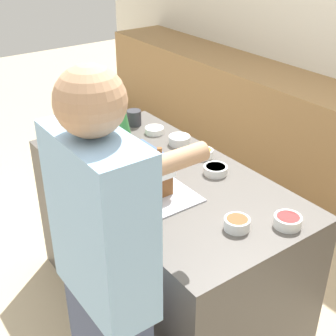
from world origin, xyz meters
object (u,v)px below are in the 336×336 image
object	(u,v)px
candy_bowl_far_right	(216,169)
person	(107,283)
candy_bowl_near_tray_right	(154,130)
decorative_tree	(121,111)
candy_bowl_behind_tray	(288,221)
cookbook	(144,151)
mug	(134,118)
candy_bowl_far_left	(205,153)
candy_bowl_beside_tree	(98,129)
candy_bowl_front_corner	(237,223)
baking_tray	(149,191)
candy_bowl_near_tray_left	(179,140)
gingerbread_house	(149,174)

from	to	relation	value
candy_bowl_far_right	person	bearing A→B (deg)	-66.11
candy_bowl_near_tray_right	candy_bowl_far_right	world-z (taller)	candy_bowl_far_right
decorative_tree	candy_bowl_far_right	bearing A→B (deg)	15.10
candy_bowl_behind_tray	candy_bowl_far_right	bearing A→B (deg)	174.40
cookbook	mug	size ratio (longest dim) A/B	2.42
decorative_tree	cookbook	size ratio (longest dim) A/B	1.50
candy_bowl_far_left	person	world-z (taller)	person
decorative_tree	candy_bowl_behind_tray	world-z (taller)	decorative_tree
candy_bowl_far_right	person	xyz separation A→B (m)	(0.38, -0.86, -0.03)
candy_bowl_beside_tree	candy_bowl_far_right	size ratio (longest dim) A/B	1.09
candy_bowl_front_corner	candy_bowl_far_right	world-z (taller)	candy_bowl_front_corner
candy_bowl_front_corner	candy_bowl_behind_tray	bearing A→B (deg)	59.12
baking_tray	candy_bowl_far_left	size ratio (longest dim) A/B	4.99
candy_bowl_front_corner	candy_bowl_near_tray_left	distance (m)	0.87
candy_bowl_front_corner	candy_bowl_near_tray_left	world-z (taller)	candy_bowl_near_tray_left
candy_bowl_near_tray_right	candy_bowl_near_tray_left	bearing A→B (deg)	8.01
candy_bowl_near_tray_right	candy_bowl_behind_tray	bearing A→B (deg)	-4.15
baking_tray	cookbook	world-z (taller)	cookbook
decorative_tree	cookbook	bearing A→B (deg)	2.75
decorative_tree	candy_bowl_far_right	xyz separation A→B (m)	(0.65, 0.18, -0.15)
baking_tray	cookbook	size ratio (longest dim) A/B	1.97
candy_bowl_near_tray_left	mug	world-z (taller)	mug
decorative_tree	candy_bowl_behind_tray	distance (m)	1.20
candy_bowl_front_corner	person	xyz separation A→B (m)	(-0.04, -0.62, -0.04)
candy_bowl_behind_tray	candy_bowl_far_left	distance (m)	0.72
decorative_tree	candy_bowl_beside_tree	distance (m)	0.24
baking_tray	mug	distance (m)	0.82
gingerbread_house	candy_bowl_near_tray_left	xyz separation A→B (m)	(-0.34, 0.44, -0.07)
decorative_tree	candy_bowl_front_corner	size ratio (longest dim) A/B	3.16
candy_bowl_near_tray_left	candy_bowl_beside_tree	bearing A→B (deg)	-144.24
gingerbread_house	candy_bowl_far_left	xyz separation A→B (m)	(-0.12, 0.45, -0.07)
candy_bowl_near_tray_left	mug	bearing A→B (deg)	-170.66
baking_tray	gingerbread_house	bearing A→B (deg)	25.09
person	candy_bowl_behind_tray	bearing A→B (deg)	79.28
candy_bowl_behind_tray	decorative_tree	bearing A→B (deg)	-174.05
mug	candy_bowl_far_left	bearing A→B (deg)	7.22
candy_bowl_beside_tree	mug	distance (m)	0.25
candy_bowl_front_corner	decorative_tree	bearing A→B (deg)	176.39
baking_tray	person	bearing A→B (deg)	-47.93
gingerbread_house	mug	world-z (taller)	gingerbread_house
candy_bowl_far_right	candy_bowl_near_tray_right	bearing A→B (deg)	177.14
candy_bowl_beside_tree	mug	bearing A→B (deg)	81.94
decorative_tree	candy_bowl_near_tray_left	world-z (taller)	decorative_tree
gingerbread_house	candy_bowl_beside_tree	xyz separation A→B (m)	(-0.77, 0.13, -0.07)
baking_tray	decorative_tree	xyz separation A→B (m)	(-0.60, 0.20, 0.17)
baking_tray	candy_bowl_far_left	world-z (taller)	candy_bowl_far_left
gingerbread_house	cookbook	size ratio (longest dim) A/B	1.02
candy_bowl_near_tray_left	decorative_tree	bearing A→B (deg)	-137.84
cookbook	person	world-z (taller)	person
gingerbread_house	cookbook	distance (m)	0.43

